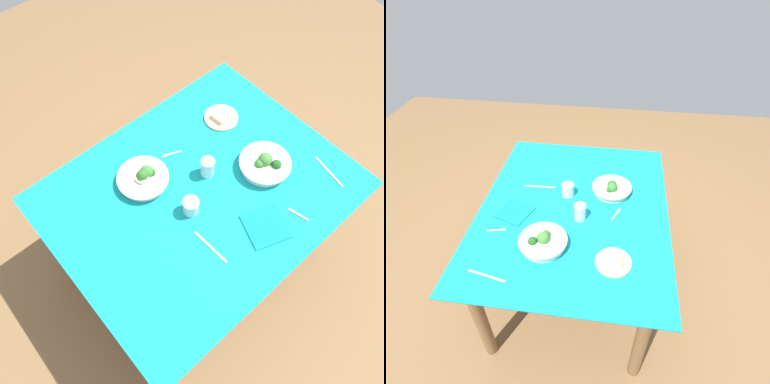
# 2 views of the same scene
# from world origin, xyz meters

# --- Properties ---
(ground_plane) EXTENTS (6.00, 6.00, 0.00)m
(ground_plane) POSITION_xyz_m (0.00, 0.00, 0.00)
(ground_plane) COLOR brown
(dining_table) EXTENTS (1.37, 1.10, 0.73)m
(dining_table) POSITION_xyz_m (0.00, 0.00, 0.63)
(dining_table) COLOR teal
(dining_table) RESTS_ON ground_plane
(broccoli_bowl_far) EXTENTS (0.25, 0.25, 0.09)m
(broccoli_bowl_far) POSITION_xyz_m (-0.17, 0.21, 0.76)
(broccoli_bowl_far) COLOR silver
(broccoli_bowl_far) RESTS_ON dining_table
(broccoli_bowl_near) EXTENTS (0.25, 0.25, 0.10)m
(broccoli_bowl_near) POSITION_xyz_m (0.32, -0.11, 0.76)
(broccoli_bowl_near) COLOR white
(broccoli_bowl_near) RESTS_ON dining_table
(bread_side_plate) EXTENTS (0.18, 0.18, 0.04)m
(bread_side_plate) POSITION_xyz_m (0.38, 0.25, 0.74)
(bread_side_plate) COLOR #D6B27A
(bread_side_plate) RESTS_ON dining_table
(water_glass_center) EXTENTS (0.07, 0.07, 0.08)m
(water_glass_center) POSITION_xyz_m (-0.10, -0.05, 0.77)
(water_glass_center) COLOR silver
(water_glass_center) RESTS_ON dining_table
(water_glass_side) EXTENTS (0.07, 0.07, 0.10)m
(water_glass_side) POSITION_xyz_m (0.09, 0.05, 0.78)
(water_glass_side) COLOR silver
(water_glass_side) RESTS_ON dining_table
(fork_by_far_bowl) EXTENTS (0.10, 0.05, 0.00)m
(fork_by_far_bowl) POSITION_xyz_m (0.03, 0.25, 0.73)
(fork_by_far_bowl) COLOR #B7B7BC
(fork_by_far_bowl) RESTS_ON dining_table
(fork_by_near_bowl) EXTENTS (0.03, 0.10, 0.00)m
(fork_by_near_bowl) POSITION_xyz_m (0.25, -0.39, 0.73)
(fork_by_near_bowl) COLOR #B7B7BC
(fork_by_near_bowl) RESTS_ON dining_table
(table_knife_left) EXTENTS (0.02, 0.20, 0.00)m
(table_knife_left) POSITION_xyz_m (-0.16, -0.24, 0.73)
(table_knife_left) COLOR #B7B7BC
(table_knife_left) RESTS_ON dining_table
(table_knife_right) EXTENTS (0.05, 0.20, 0.00)m
(table_knife_right) POSITION_xyz_m (0.54, -0.34, 0.73)
(table_knife_right) COLOR #B7B7BC
(table_knife_right) RESTS_ON dining_table
(napkin_folded_upper) EXTENTS (0.23, 0.23, 0.01)m
(napkin_folded_upper) POSITION_xyz_m (0.09, -0.33, 0.73)
(napkin_folded_upper) COLOR #0F777D
(napkin_folded_upper) RESTS_ON dining_table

